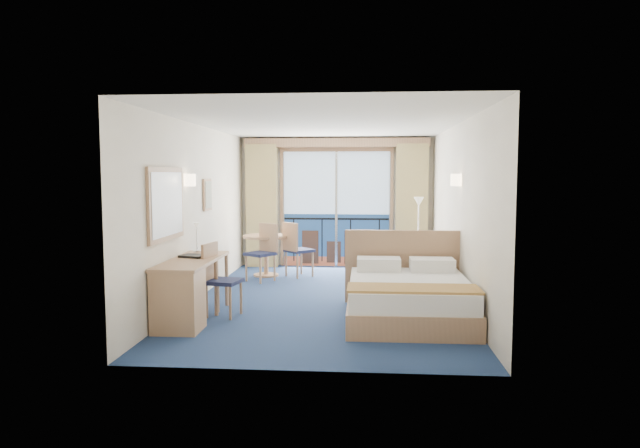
{
  "coord_description": "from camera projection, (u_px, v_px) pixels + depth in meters",
  "views": [
    {
      "loc": [
        0.59,
        -8.69,
        1.93
      ],
      "look_at": [
        -0.11,
        0.2,
        1.15
      ],
      "focal_mm": 32.0,
      "sensor_mm": 36.0,
      "label": 1
    }
  ],
  "objects": [
    {
      "name": "floor",
      "position": [
        326.0,
        299.0,
        8.84
      ],
      "size": [
        6.5,
        6.5,
        0.0
      ],
      "primitive_type": "plane",
      "color": "navy",
      "rests_on": "ground"
    },
    {
      "name": "room_walls",
      "position": [
        326.0,
        184.0,
        8.69
      ],
      "size": [
        4.04,
        6.54,
        2.72
      ],
      "color": "beige",
      "rests_on": "ground"
    },
    {
      "name": "balcony_door",
      "position": [
        336.0,
        212.0,
        11.94
      ],
      "size": [
        2.36,
        0.03,
        2.52
      ],
      "color": "navy",
      "rests_on": "room_walls"
    },
    {
      "name": "curtain_left",
      "position": [
        262.0,
        206.0,
        11.9
      ],
      "size": [
        0.65,
        0.22,
        2.55
      ],
      "primitive_type": "cube",
      "color": "tan",
      "rests_on": "room_walls"
    },
    {
      "name": "curtain_right",
      "position": [
        412.0,
        206.0,
        11.66
      ],
      "size": [
        0.65,
        0.22,
        2.55
      ],
      "primitive_type": "cube",
      "color": "tan",
      "rests_on": "room_walls"
    },
    {
      "name": "pelmet",
      "position": [
        336.0,
        143.0,
        11.7
      ],
      "size": [
        3.8,
        0.25,
        0.18
      ],
      "primitive_type": "cube",
      "color": "tan",
      "rests_on": "room_walls"
    },
    {
      "name": "mirror",
      "position": [
        166.0,
        204.0,
        7.37
      ],
      "size": [
        0.05,
        1.25,
        0.95
      ],
      "color": "tan",
      "rests_on": "room_walls"
    },
    {
      "name": "wall_print",
      "position": [
        208.0,
        195.0,
        9.3
      ],
      "size": [
        0.04,
        0.42,
        0.52
      ],
      "color": "tan",
      "rests_on": "room_walls"
    },
    {
      "name": "sconce_left",
      "position": [
        190.0,
        180.0,
        8.24
      ],
      "size": [
        0.18,
        0.18,
        0.18
      ],
      "primitive_type": "cylinder",
      "color": "beige",
      "rests_on": "room_walls"
    },
    {
      "name": "sconce_right",
      "position": [
        457.0,
        180.0,
        8.38
      ],
      "size": [
        0.18,
        0.18,
        0.18
      ],
      "primitive_type": "cylinder",
      "color": "beige",
      "rests_on": "room_walls"
    },
    {
      "name": "bed",
      "position": [
        408.0,
        296.0,
        7.59
      ],
      "size": [
        1.75,
        2.08,
        1.1
      ],
      "color": "tan",
      "rests_on": "ground"
    },
    {
      "name": "nightstand",
      "position": [
        441.0,
        282.0,
        8.72
      ],
      "size": [
        0.44,
        0.42,
        0.58
      ],
      "primitive_type": "cube",
      "color": "tan",
      "rests_on": "ground"
    },
    {
      "name": "phone",
      "position": [
        440.0,
        261.0,
        8.65
      ],
      "size": [
        0.18,
        0.14,
        0.08
      ],
      "primitive_type": "cube",
      "rotation": [
        0.0,
        0.0,
        -0.02
      ],
      "color": "silver",
      "rests_on": "nightstand"
    },
    {
      "name": "armchair",
      "position": [
        402.0,
        258.0,
        10.7
      ],
      "size": [
        0.98,
        0.99,
        0.74
      ],
      "primitive_type": "imported",
      "rotation": [
        0.0,
        0.0,
        3.42
      ],
      "color": "#4F5260",
      "rests_on": "ground"
    },
    {
      "name": "floor_lamp",
      "position": [
        419.0,
        216.0,
        10.81
      ],
      "size": [
        0.21,
        0.21,
        1.5
      ],
      "color": "silver",
      "rests_on": "ground"
    },
    {
      "name": "desk",
      "position": [
        181.0,
        293.0,
        7.14
      ],
      "size": [
        0.59,
        1.72,
        0.81
      ],
      "color": "tan",
      "rests_on": "ground"
    },
    {
      "name": "desk_chair",
      "position": [
        218.0,
        275.0,
        7.77
      ],
      "size": [
        0.51,
        0.51,
        1.0
      ],
      "rotation": [
        0.0,
        0.0,
        1.37
      ],
      "color": "#1D2244",
      "rests_on": "ground"
    },
    {
      "name": "folder",
      "position": [
        193.0,
        256.0,
        7.75
      ],
      "size": [
        0.39,
        0.34,
        0.03
      ],
      "primitive_type": "cube",
      "rotation": [
        0.0,
        0.0,
        -0.31
      ],
      "color": "black",
      "rests_on": "desk"
    },
    {
      "name": "desk_lamp",
      "position": [
        197.0,
        231.0,
        8.15
      ],
      "size": [
        0.11,
        0.11,
        0.42
      ],
      "color": "silver",
      "rests_on": "desk"
    },
    {
      "name": "round_table",
      "position": [
        266.0,
        245.0,
        10.82
      ],
      "size": [
        0.86,
        0.86,
        0.78
      ],
      "color": "tan",
      "rests_on": "ground"
    },
    {
      "name": "table_chair_a",
      "position": [
        295.0,
        246.0,
        10.71
      ],
      "size": [
        0.63,
        0.63,
        1.04
      ],
      "rotation": [
        0.0,
        0.0,
        2.32
      ],
      "color": "#1D2244",
      "rests_on": "ground"
    },
    {
      "name": "table_chair_b",
      "position": [
        264.0,
        249.0,
        10.36
      ],
      "size": [
        0.63,
        0.63,
        1.04
      ],
      "rotation": [
        0.0,
        0.0,
        -0.61
      ],
      "color": "#1D2244",
      "rests_on": "ground"
    }
  ]
}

